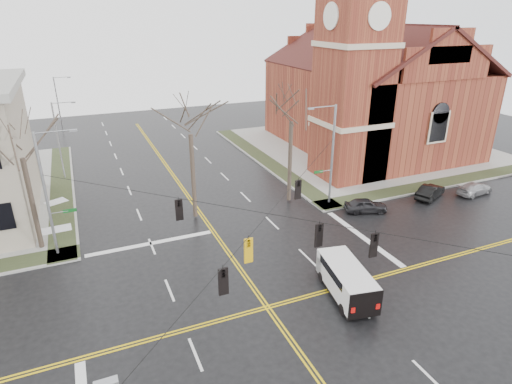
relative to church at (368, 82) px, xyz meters
name	(u,v)px	position (x,y,z in m)	size (l,w,h in m)	color
ground	(267,307)	(-24.76, -24.78, -8.43)	(120.00, 120.00, 0.00)	black
sidewalks	(267,306)	(-24.76, -24.78, -8.36)	(80.00, 80.00, 0.17)	gray
road_markings	(267,307)	(-24.76, -24.78, -8.43)	(100.00, 100.00, 0.01)	gold
church	(368,82)	(0.00, 0.00, 0.00)	(24.28, 27.48, 27.50)	maroon
signal_pole_ne	(331,153)	(-13.44, -13.28, -3.48)	(2.75, 0.22, 9.00)	gray
signal_pole_nw	(48,192)	(-36.09, -13.28, -3.48)	(2.75, 0.22, 9.00)	gray
span_wires	(269,214)	(-24.76, -24.78, -2.23)	(23.02, 23.02, 0.03)	black
traffic_signals	(274,231)	(-24.76, -25.45, -2.98)	(8.21, 8.26, 1.30)	black
streetlight_north_a	(59,138)	(-35.42, 3.22, -3.97)	(2.30, 0.20, 8.00)	gray
streetlight_north_b	(59,103)	(-35.42, 23.22, -3.97)	(2.30, 0.20, 8.00)	gray
cargo_van	(345,277)	(-19.77, -25.37, -7.26)	(2.92, 5.49, 1.99)	white
parked_car_a	(366,205)	(-11.27, -16.07, -7.80)	(1.49, 3.70, 1.26)	black
parked_car_b	(430,192)	(-3.77, -15.92, -7.77)	(1.39, 4.00, 1.32)	black
parked_car_c	(474,189)	(0.88, -16.88, -7.85)	(1.63, 4.02, 1.17)	#A2A2A4
tree_nw_far	(21,152)	(-37.36, -11.82, -0.91)	(4.00, 4.00, 10.38)	#382E23
tree_nw_near	(190,129)	(-25.38, -11.26, -0.62)	(4.00, 4.00, 10.79)	#382E23
tree_ne	(291,116)	(-16.41, -11.31, -0.41)	(4.00, 4.00, 11.07)	#382E23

